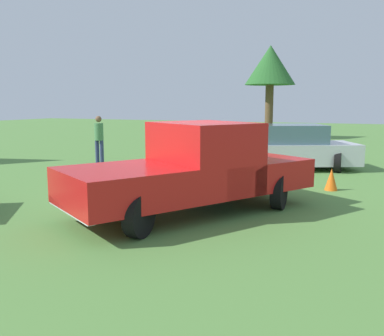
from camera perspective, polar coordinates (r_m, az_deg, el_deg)
The scene contains 6 objects.
ground_plane at distance 9.47m, azimuth -0.39°, elevation -4.49°, with size 80.00×80.00×0.00m, color #54843D.
pickup_truck at distance 8.41m, azimuth 0.73°, elevation 0.20°, with size 5.33×4.24×1.79m.
sedan_far at distance 14.36m, azimuth 12.44°, elevation 2.56°, with size 3.69×5.00×1.47m.
person_bystander at distance 15.82m, azimuth -12.40°, elevation 4.16°, with size 0.33×0.34×1.71m.
tree_back_right at distance 26.89m, azimuth 10.48°, elevation 13.26°, with size 3.06×3.06×5.64m.
traffic_cone at distance 11.16m, azimuth 18.23°, elevation -1.46°, with size 0.32×0.32×0.55m, color orange.
Camera 1 is at (-8.41, -3.78, 2.16)m, focal length 39.66 mm.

